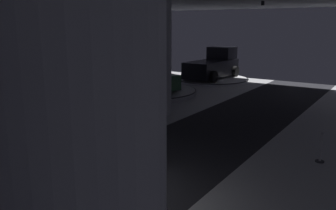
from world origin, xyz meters
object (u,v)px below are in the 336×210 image
Objects in this scene: display_platform_mid_left at (53,115)px; pickup_truck_deep_left at (213,66)px; column_left at (158,57)px; visitor_walking_far at (113,163)px; visitor_walking_near at (132,143)px; pickup_truck_mid_left at (44,94)px; display_platform_far_left at (149,91)px; display_car_far_left at (149,78)px; display_platform_deep_left at (211,79)px.

display_platform_mid_left is 14.55m from pickup_truck_deep_left.
column_left reaches higher than visitor_walking_far.
column_left is at bearing 44.89° from display_platform_mid_left.
display_platform_mid_left is at bearing 158.82° from visitor_walking_near.
pickup_truck_mid_left reaches higher than display_platform_mid_left.
column_left is at bearing 46.77° from pickup_truck_mid_left.
pickup_truck_deep_left is at bearing 82.52° from display_platform_far_left.
display_platform_far_left is at bearing 88.48° from pickup_truck_mid_left.
display_platform_mid_left is 1.06× the size of pickup_truck_deep_left.
display_car_far_left is (0.16, 7.28, 0.88)m from display_platform_mid_left.
pickup_truck_deep_left is at bearing 82.76° from display_car_far_left.
visitor_walking_near and visitor_walking_far have the same top height.
visitor_walking_far reaches higher than display_platform_deep_left.
display_car_far_left is 12.09m from visitor_walking_near.
display_platform_mid_left reaches higher than display_platform_far_left.
display_platform_far_left is at bearing 162.72° from display_car_far_left.
column_left is at bearing -47.97° from display_platform_far_left.
pickup_truck_mid_left is 1.05× the size of pickup_truck_deep_left.
visitor_walking_near is (7.04, -2.39, -0.32)m from pickup_truck_mid_left.
visitor_walking_far is at bearing -56.97° from display_platform_far_left.
column_left is 0.92× the size of display_platform_far_left.
display_platform_mid_left is at bearing -91.03° from display_platform_far_left.
pickup_truck_mid_left is 14.55m from display_platform_deep_left.
display_platform_deep_left is (0.91, 6.87, -0.91)m from display_car_far_left.
display_platform_mid_left is 1.11m from pickup_truck_mid_left.
column_left is 3.46× the size of visitor_walking_near.
display_platform_deep_left is 17.88m from visitor_walking_near.
display_platform_mid_left is at bearing -91.26° from display_car_far_left.
visitor_walking_near is at bearing -55.68° from display_car_far_left.
column_left is at bearing 117.76° from visitor_walking_far.
visitor_walking_near is (6.97, -2.70, 0.74)m from display_platform_mid_left.
column_left is 0.97× the size of display_platform_deep_left.
display_platform_mid_left is 0.94× the size of display_platform_far_left.
column_left is 1.21× the size of display_car_far_left.
visitor_walking_far is at bearing -67.81° from visitor_walking_near.
pickup_truck_deep_left is at bearing 85.76° from display_platform_mid_left.
visitor_walking_near is at bearing 112.19° from visitor_walking_far.
visitor_walking_near is at bearing -71.04° from pickup_truck_deep_left.
pickup_truck_mid_left is 7.60m from display_car_far_left.
column_left reaches higher than pickup_truck_mid_left.
pickup_truck_mid_left is 7.45m from visitor_walking_near.
display_platform_mid_left is 3.57× the size of visitor_walking_near.
pickup_truck_mid_left is at bearing -102.69° from display_platform_mid_left.
visitor_walking_far is at bearing -62.24° from column_left.
display_car_far_left is 6.99m from display_platform_deep_left.
display_platform_far_left is 1.12× the size of pickup_truck_deep_left.
column_left is at bearing 118.97° from visitor_walking_near.
visitor_walking_far is at bearing -28.71° from display_platform_mid_left.
visitor_walking_near is 1.55m from visitor_walking_far.
display_platform_deep_left is 3.57× the size of visitor_walking_far.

